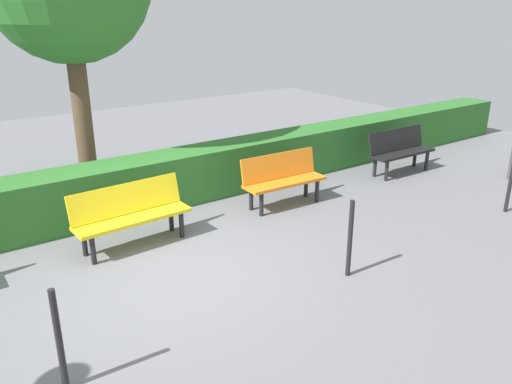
% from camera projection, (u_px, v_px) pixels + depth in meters
% --- Properties ---
extents(ground_plane, '(21.20, 21.20, 0.00)m').
position_uv_depth(ground_plane, '(171.00, 268.00, 6.58)').
color(ground_plane, slate).
extents(bench_black, '(1.48, 0.49, 0.86)m').
position_uv_depth(bench_black, '(400.00, 149.00, 10.12)').
color(bench_black, black).
rests_on(bench_black, ground_plane).
extents(bench_orange, '(1.45, 0.52, 0.86)m').
position_uv_depth(bench_orange, '(282.00, 177.00, 8.49)').
color(bench_orange, orange).
rests_on(bench_orange, ground_plane).
extents(bench_yellow, '(1.63, 0.54, 0.86)m').
position_uv_depth(bench_yellow, '(131.00, 212.00, 7.06)').
color(bench_yellow, yellow).
rests_on(bench_yellow, ground_plane).
extents(hedge_row, '(17.20, 0.72, 0.85)m').
position_uv_depth(hedge_row, '(181.00, 177.00, 8.69)').
color(hedge_row, '#2D6B28').
rests_on(hedge_row, ground_plane).
extents(railing_post_near, '(0.06, 0.06, 1.00)m').
position_uv_depth(railing_post_near, '(510.00, 182.00, 8.18)').
color(railing_post_near, black).
rests_on(railing_post_near, ground_plane).
extents(railing_post_mid, '(0.06, 0.06, 1.00)m').
position_uv_depth(railing_post_mid, '(350.00, 239.00, 6.24)').
color(railing_post_mid, black).
rests_on(railing_post_mid, ground_plane).
extents(railing_post_far, '(0.06, 0.06, 1.00)m').
position_uv_depth(railing_post_far, '(59.00, 341.00, 4.36)').
color(railing_post_far, black).
rests_on(railing_post_far, ground_plane).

